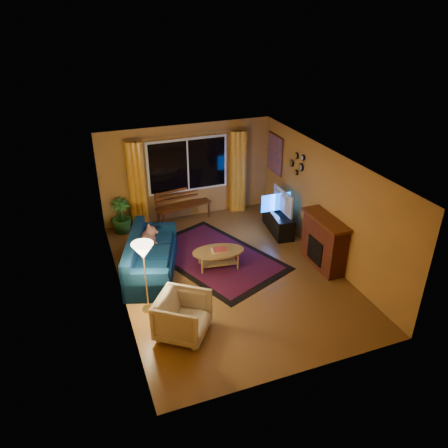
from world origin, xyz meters
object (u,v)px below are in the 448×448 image
object	(u,v)px
tv_console	(278,221)
armchair	(183,314)
floor_lamp	(146,278)
coffee_table	(218,259)
sofa	(151,256)
bench	(184,213)

from	to	relation	value
tv_console	armchair	bearing A→B (deg)	-131.69
armchair	tv_console	size ratio (longest dim) A/B	0.67
armchair	floor_lamp	bearing A→B (deg)	62.72
coffee_table	sofa	bearing A→B (deg)	169.42
coffee_table	tv_console	world-z (taller)	tv_console
bench	sofa	size ratio (longest dim) A/B	0.69
sofa	armchair	world-z (taller)	same
armchair	coffee_table	distance (m)	2.24
armchair	floor_lamp	world-z (taller)	floor_lamp
sofa	floor_lamp	bearing A→B (deg)	-87.20
floor_lamp	coffee_table	world-z (taller)	floor_lamp
coffee_table	tv_console	size ratio (longest dim) A/B	0.89
bench	floor_lamp	bearing A→B (deg)	-128.05
bench	coffee_table	size ratio (longest dim) A/B	1.29
floor_lamp	coffee_table	bearing A→B (deg)	27.96
armchair	tv_console	bearing A→B (deg)	-12.98
bench	floor_lamp	world-z (taller)	floor_lamp
sofa	tv_console	bearing A→B (deg)	31.73
sofa	tv_console	size ratio (longest dim) A/B	1.66
armchair	coffee_table	bearing A→B (deg)	0.26
bench	coffee_table	world-z (taller)	bench
sofa	coffee_table	xyz separation A→B (m)	(1.41, -0.26, -0.22)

